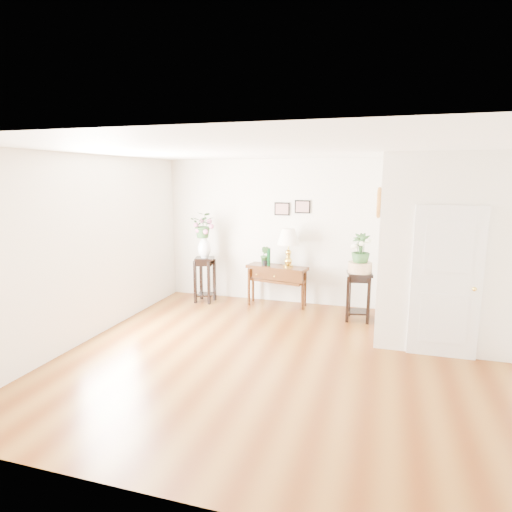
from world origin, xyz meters
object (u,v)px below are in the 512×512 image
at_px(table_lamp, 288,248).
at_px(plant_stand_a, 205,280).
at_px(console_table, 277,286).
at_px(plant_stand_b, 359,296).

distance_m(table_lamp, plant_stand_a, 1.79).
distance_m(console_table, plant_stand_a, 1.44).
height_order(table_lamp, plant_stand_b, table_lamp).
bearing_deg(table_lamp, plant_stand_b, -17.80).
bearing_deg(plant_stand_b, table_lamp, 162.20).
distance_m(plant_stand_a, plant_stand_b, 3.01).
xyz_separation_m(console_table, plant_stand_b, (1.57, -0.43, 0.04)).
bearing_deg(console_table, table_lamp, 11.12).
bearing_deg(plant_stand_a, table_lamp, 6.20).
xyz_separation_m(table_lamp, plant_stand_b, (1.35, -0.43, -0.71)).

